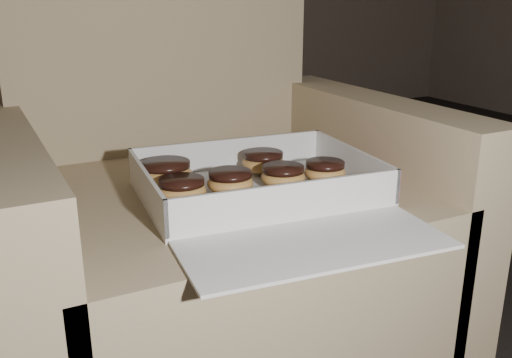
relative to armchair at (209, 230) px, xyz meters
name	(u,v)px	position (x,y,z in m)	size (l,w,h in m)	color
floor	(471,349)	(0.47, -0.25, -0.26)	(4.50, 4.50, 0.00)	black
armchair	(209,230)	(0.00, 0.00, 0.00)	(0.80, 0.67, 0.83)	#988861
bakery_box	(267,195)	(0.03, -0.17, 0.12)	(0.41, 0.47, 0.06)	silver
donut_a	(325,171)	(0.16, -0.15, 0.14)	(0.07, 0.07, 0.04)	gold
donut_b	(182,190)	(-0.10, -0.13, 0.14)	(0.08, 0.08, 0.04)	gold
donut_c	(230,182)	(-0.01, -0.13, 0.14)	(0.08, 0.08, 0.04)	gold
donut_d	(166,173)	(-0.09, -0.05, 0.14)	(0.09, 0.09, 0.04)	gold
donut_e	(263,162)	(0.09, -0.06, 0.14)	(0.08, 0.08, 0.04)	gold
donut_f	(283,176)	(0.08, -0.14, 0.14)	(0.08, 0.08, 0.04)	gold
crumb_a	(164,213)	(-0.14, -0.17, 0.12)	(0.01, 0.01, 0.00)	black
crumb_b	(322,187)	(0.14, -0.18, 0.12)	(0.01, 0.01, 0.00)	black
crumb_c	(352,189)	(0.17, -0.21, 0.12)	(0.01, 0.01, 0.00)	black
crumb_d	(302,188)	(0.10, -0.17, 0.12)	(0.01, 0.01, 0.00)	black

